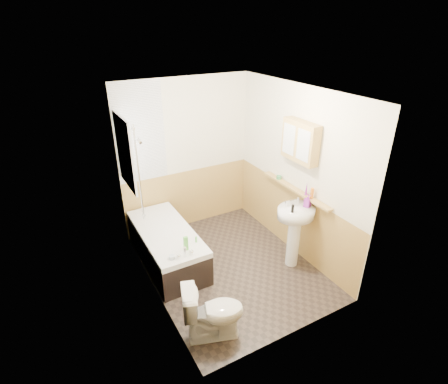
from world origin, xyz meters
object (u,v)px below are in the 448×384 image
(sink, at_px, (295,225))
(medicine_cabinet, at_px, (300,141))
(pine_shelf, at_px, (295,190))
(bathtub, at_px, (167,245))
(toilet, at_px, (213,312))

(sink, height_order, medicine_cabinet, medicine_cabinet)
(sink, height_order, pine_shelf, same)
(sink, relative_size, pine_shelf, 0.75)
(bathtub, xyz_separation_m, sink, (1.57, -0.94, 0.39))
(pine_shelf, bearing_deg, sink, -124.32)
(sink, xyz_separation_m, medicine_cabinet, (0.17, 0.26, 1.11))
(bathtub, bearing_deg, toilet, -91.12)
(medicine_cabinet, bearing_deg, pine_shelf, 49.54)
(pine_shelf, bearing_deg, medicine_cabinet, -130.46)
(pine_shelf, relative_size, medicine_cabinet, 2.33)
(sink, bearing_deg, medicine_cabinet, 66.07)
(sink, bearing_deg, pine_shelf, 65.22)
(toilet, bearing_deg, sink, -51.07)
(bathtub, xyz_separation_m, pine_shelf, (1.77, -0.64, 0.76))
(toilet, height_order, sink, sink)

